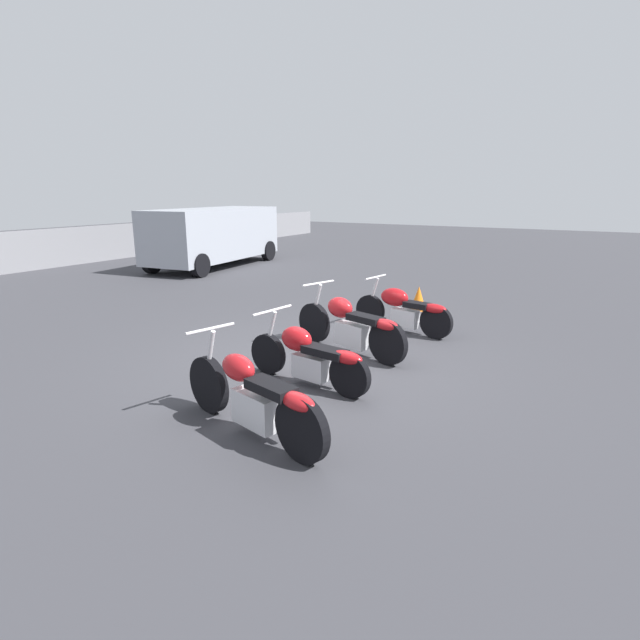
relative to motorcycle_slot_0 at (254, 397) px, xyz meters
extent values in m
plane|color=#38383D|center=(2.29, 0.68, -0.42)|extent=(60.00, 60.00, 0.00)
cylinder|color=black|center=(0.21, 0.81, -0.10)|extent=(0.26, 0.66, 0.65)
cylinder|color=black|center=(-0.19, -0.69, -0.10)|extent=(0.26, 0.66, 0.65)
cube|color=silver|center=(-0.01, -0.02, -0.13)|extent=(0.34, 0.59, 0.36)
ellipsoid|color=red|center=(0.06, 0.24, 0.26)|extent=(0.35, 0.51, 0.28)
cube|color=black|center=(-0.07, -0.27, 0.19)|extent=(0.38, 0.60, 0.10)
ellipsoid|color=red|center=(-0.17, -0.64, 0.17)|extent=(0.31, 0.48, 0.16)
cylinder|color=silver|center=(0.19, 0.71, 0.58)|extent=(0.59, 0.19, 0.04)
cylinder|color=silver|center=(0.20, 0.76, 0.24)|extent=(0.11, 0.26, 0.66)
cylinder|color=silver|center=(0.07, -0.20, -0.19)|extent=(0.22, 0.57, 0.07)
cylinder|color=black|center=(1.56, 0.95, -0.14)|extent=(0.18, 0.57, 0.56)
cylinder|color=black|center=(1.38, -0.40, -0.14)|extent=(0.18, 0.57, 0.56)
cube|color=silver|center=(1.46, 0.21, -0.17)|extent=(0.27, 0.51, 0.31)
ellipsoid|color=#AD1419|center=(1.49, 0.44, 0.17)|extent=(0.34, 0.50, 0.32)
cube|color=black|center=(1.43, -0.02, 0.09)|extent=(0.32, 0.63, 0.10)
ellipsoid|color=#AD1419|center=(1.38, -0.35, 0.08)|extent=(0.26, 0.46, 0.16)
cylinder|color=silver|center=(1.55, 0.86, 0.49)|extent=(0.73, 0.14, 0.04)
cylinder|color=silver|center=(1.56, 0.91, 0.17)|extent=(0.08, 0.25, 0.61)
cylinder|color=silver|center=(1.56, 0.06, -0.23)|extent=(0.15, 0.61, 0.07)
cylinder|color=black|center=(3.16, 1.17, -0.09)|extent=(0.28, 0.66, 0.66)
cylinder|color=black|center=(2.72, -0.33, -0.09)|extent=(0.28, 0.66, 0.66)
cube|color=silver|center=(2.92, 0.34, -0.13)|extent=(0.35, 0.60, 0.36)
ellipsoid|color=red|center=(2.99, 0.60, 0.27)|extent=(0.40, 0.53, 0.32)
cube|color=black|center=(2.84, 0.09, 0.19)|extent=(0.40, 0.64, 0.10)
ellipsoid|color=red|center=(2.73, -0.29, 0.17)|extent=(0.32, 0.48, 0.16)
cylinder|color=silver|center=(3.13, 1.07, 0.59)|extent=(0.65, 0.23, 0.04)
cylinder|color=silver|center=(3.15, 1.12, 0.25)|extent=(0.12, 0.26, 0.66)
cylinder|color=silver|center=(2.99, 0.16, -0.19)|extent=(0.27, 0.72, 0.07)
cylinder|color=black|center=(4.58, 0.80, -0.13)|extent=(0.20, 0.59, 0.58)
cylinder|color=black|center=(4.36, -0.54, -0.13)|extent=(0.20, 0.59, 0.58)
cube|color=silver|center=(4.46, 0.06, -0.16)|extent=(0.28, 0.51, 0.32)
ellipsoid|color=#AD1419|center=(4.49, 0.29, 0.19)|extent=(0.36, 0.58, 0.33)
cube|color=black|center=(4.42, -0.16, 0.11)|extent=(0.31, 0.48, 0.10)
ellipsoid|color=#AD1419|center=(4.36, -0.49, 0.10)|extent=(0.27, 0.47, 0.16)
cylinder|color=silver|center=(4.56, 0.70, 0.51)|extent=(0.64, 0.14, 0.04)
cylinder|color=silver|center=(4.57, 0.75, 0.19)|extent=(0.09, 0.25, 0.63)
cylinder|color=silver|center=(4.55, -0.09, -0.22)|extent=(0.17, 0.64, 0.07)
cube|color=#999EA8|center=(8.92, 8.47, 0.67)|extent=(5.41, 2.48, 1.62)
cube|color=black|center=(6.34, 8.18, 1.03)|extent=(0.22, 1.71, 0.49)
cylinder|color=black|center=(7.02, 7.35, -0.07)|extent=(0.72, 0.30, 0.70)
cylinder|color=black|center=(6.82, 9.14, -0.07)|extent=(0.72, 0.30, 0.70)
cylinder|color=black|center=(11.02, 7.81, -0.07)|extent=(0.72, 0.30, 0.70)
cylinder|color=black|center=(10.82, 9.60, -0.07)|extent=(0.72, 0.30, 0.70)
cone|color=orange|center=(6.25, 0.44, -0.17)|extent=(0.34, 0.34, 0.51)
camera|label=1|loc=(-3.73, -2.95, 2.03)|focal=28.00mm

